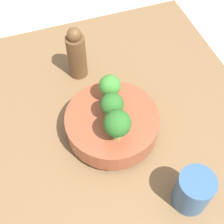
# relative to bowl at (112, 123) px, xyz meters

# --- Properties ---
(ground_plane) EXTENTS (6.00, 6.00, 0.00)m
(ground_plane) POSITION_rel_bowl_xyz_m (0.01, 0.01, -0.08)
(ground_plane) COLOR beige
(table) EXTENTS (0.90, 0.82, 0.04)m
(table) POSITION_rel_bowl_xyz_m (0.01, 0.01, -0.06)
(table) COLOR brown
(table) RESTS_ON ground_plane
(bowl) EXTENTS (0.23, 0.23, 0.07)m
(bowl) POSITION_rel_bowl_xyz_m (0.00, 0.00, 0.00)
(bowl) COLOR brown
(bowl) RESTS_ON table
(broccoli_floret_center) EXTENTS (0.05, 0.05, 0.08)m
(broccoli_floret_center) POSITION_rel_bowl_xyz_m (-0.00, 0.00, 0.07)
(broccoli_floret_center) COLOR #6BA34C
(broccoli_floret_center) RESTS_ON bowl
(broccoli_floret_right) EXTENTS (0.05, 0.05, 0.08)m
(broccoli_floret_right) POSITION_rel_bowl_xyz_m (0.06, -0.01, 0.07)
(broccoli_floret_right) COLOR #609347
(broccoli_floret_right) RESTS_ON bowl
(broccoli_floret_left) EXTENTS (0.06, 0.06, 0.09)m
(broccoli_floret_left) POSITION_rel_bowl_xyz_m (-0.06, 0.00, 0.08)
(broccoli_floret_left) COLOR #7AB256
(broccoli_floret_left) RESTS_ON bowl
(cup) EXTENTS (0.08, 0.08, 0.10)m
(cup) POSITION_rel_bowl_xyz_m (-0.23, -0.11, 0.01)
(cup) COLOR #33567F
(cup) RESTS_ON table
(pepper_mill) EXTENTS (0.05, 0.05, 0.17)m
(pepper_mill) POSITION_rel_bowl_xyz_m (0.23, 0.03, 0.04)
(pepper_mill) COLOR brown
(pepper_mill) RESTS_ON table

